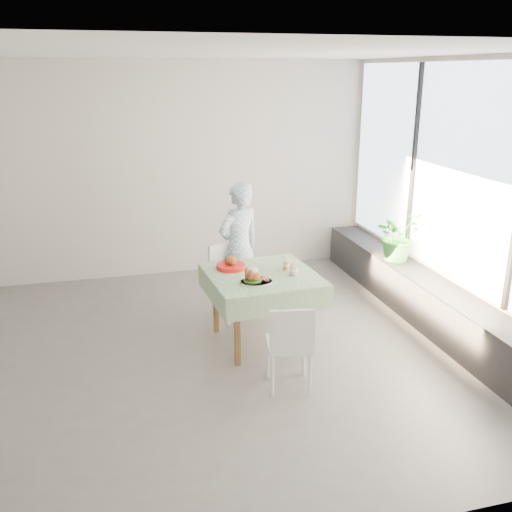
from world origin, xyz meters
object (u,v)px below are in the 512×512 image
object	(u,v)px
chair_far	(232,295)
juice_cup_orange	(287,264)
cafe_table	(262,300)
main_dish	(254,278)
chair_near	(289,361)
potted_plant	(398,236)
diner	(239,248)

from	to	relation	value
chair_far	juice_cup_orange	distance (m)	0.95
cafe_table	main_dish	distance (m)	0.43
chair_near	juice_cup_orange	xyz separation A→B (m)	(0.28, 0.95, 0.55)
main_dish	juice_cup_orange	size ratio (longest dim) A/B	1.34
chair_far	potted_plant	bearing A→B (deg)	-1.03
diner	potted_plant	bearing A→B (deg)	149.02
juice_cup_orange	potted_plant	size ratio (longest dim) A/B	0.39
chair_near	potted_plant	size ratio (longest dim) A/B	1.32
main_dish	potted_plant	size ratio (longest dim) A/B	0.53
chair_near	juice_cup_orange	size ratio (longest dim) A/B	3.33
cafe_table	main_dish	xyz separation A→B (m)	(-0.14, -0.23, 0.34)
cafe_table	potted_plant	size ratio (longest dim) A/B	1.84
main_dish	juice_cup_orange	xyz separation A→B (m)	(0.41, 0.29, 0.00)
diner	juice_cup_orange	distance (m)	0.88
chair_far	diner	distance (m)	0.54
chair_near	main_dish	bearing A→B (deg)	101.42
diner	juice_cup_orange	size ratio (longest dim) A/B	6.29
main_dish	cafe_table	bearing A→B (deg)	58.19
chair_far	juice_cup_orange	bearing A→B (deg)	-57.56
diner	potted_plant	distance (m)	1.89
cafe_table	main_dish	bearing A→B (deg)	-121.81
chair_near	potted_plant	world-z (taller)	potted_plant
cafe_table	juice_cup_orange	distance (m)	0.44
chair_near	juice_cup_orange	distance (m)	1.14
cafe_table	chair_far	distance (m)	0.76
juice_cup_orange	potted_plant	world-z (taller)	potted_plant
chair_near	potted_plant	distance (m)	2.50
main_dish	potted_plant	world-z (taller)	potted_plant
diner	cafe_table	bearing A→B (deg)	66.68
diner	juice_cup_orange	bearing A→B (deg)	84.82
cafe_table	chair_near	size ratio (longest dim) A/B	1.40
chair_far	diner	world-z (taller)	diner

